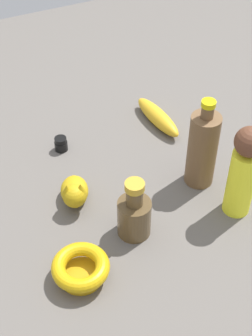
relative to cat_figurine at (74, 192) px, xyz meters
name	(u,v)px	position (x,y,z in m)	size (l,w,h in m)	color
ground	(126,187)	(-0.13, 0.01, -0.04)	(2.00, 2.00, 0.00)	#5B5651
cat_figurine	(74,192)	(0.00, 0.00, 0.00)	(0.09, 0.13, 0.09)	#B89312
bottle_tall	(202,149)	(-0.31, 0.06, 0.07)	(0.07, 0.07, 0.25)	brown
banana	(158,117)	(-0.32, -0.19, -0.01)	(0.20, 0.05, 0.05)	gold
bottle_short	(134,214)	(-0.09, 0.14, 0.02)	(0.08, 0.08, 0.16)	brown
person_figure_adult	(244,171)	(-0.34, 0.18, 0.09)	(0.09, 0.09, 0.25)	yellow
nail_polish_jar	(61,144)	(-0.03, -0.20, -0.02)	(0.04, 0.04, 0.04)	black
bowl	(81,268)	(0.06, 0.21, 0.00)	(0.12, 0.12, 0.05)	#BA8912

